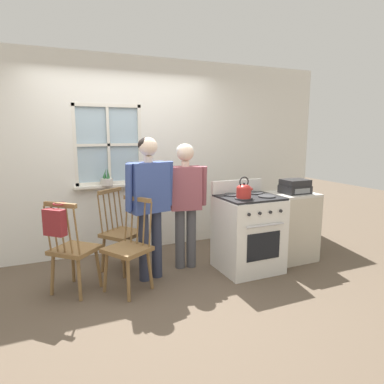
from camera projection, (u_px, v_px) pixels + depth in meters
ground_plane at (158, 289)px, 3.72m from camera, size 16.00×16.00×0.00m
wall_back at (125, 157)px, 4.75m from camera, size 6.40×0.16×2.70m
chair_by_window at (73, 250)px, 3.58m from camera, size 0.58×0.58×1.00m
chair_near_wall at (121, 234)px, 4.18m from camera, size 0.58×0.57×1.00m
chair_center_cluster at (129, 249)px, 3.63m from camera, size 0.56×0.57×1.00m
person_elderly_left at (149, 194)px, 3.83m from camera, size 0.60×0.30×1.63m
person_teen_center at (185, 194)px, 4.17m from camera, size 0.54×0.28×1.55m
stove at (248, 232)px, 4.19m from camera, size 0.71×0.68×1.08m
kettle at (244, 191)px, 3.91m from camera, size 0.21×0.17×0.25m
potted_plant at (107, 180)px, 4.61m from camera, size 0.16×0.16×0.23m
handbag at (55, 222)px, 3.30m from camera, size 0.25×0.25×0.31m
side_counter at (292, 226)px, 4.54m from camera, size 0.55×0.50×0.90m
stereo at (295, 187)px, 4.43m from camera, size 0.34×0.29×0.18m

